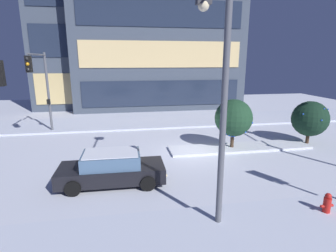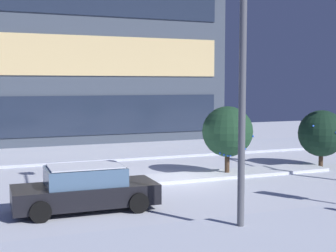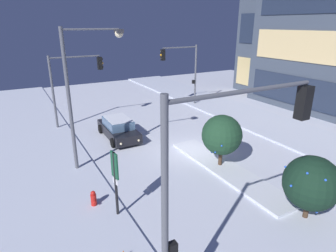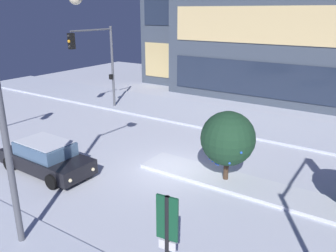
# 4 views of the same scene
# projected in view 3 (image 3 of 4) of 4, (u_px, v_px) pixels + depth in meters

# --- Properties ---
(ground) EXTENTS (52.00, 52.00, 0.00)m
(ground) POSITION_uv_depth(u_px,v_px,m) (190.00, 152.00, 18.91)
(ground) COLOR silver
(curb_strip_near) EXTENTS (52.00, 5.20, 0.14)m
(curb_strip_near) POSITION_uv_depth(u_px,v_px,m) (50.00, 184.00, 14.92)
(curb_strip_near) COLOR silver
(curb_strip_near) RESTS_ON ground
(curb_strip_far) EXTENTS (52.00, 5.20, 0.14)m
(curb_strip_far) POSITION_uv_depth(u_px,v_px,m) (281.00, 129.00, 22.84)
(curb_strip_far) COLOR silver
(curb_strip_far) RESTS_ON ground
(median_strip) EXTENTS (9.00, 1.80, 0.14)m
(median_strip) POSITION_uv_depth(u_px,v_px,m) (226.00, 169.00, 16.46)
(median_strip) COLOR silver
(median_strip) RESTS_ON ground
(office_tower_secondary) EXTENTS (11.29, 10.82, 14.80)m
(office_tower_secondary) POSITION_uv_depth(u_px,v_px,m) (307.00, 29.00, 32.63)
(office_tower_secondary) COLOR #424C5B
(office_tower_secondary) RESTS_ON ground
(car_near) EXTENTS (4.80, 2.14, 1.49)m
(car_near) POSITION_uv_depth(u_px,v_px,m) (118.00, 128.00, 21.01)
(car_near) COLOR black
(car_near) RESTS_ON ground
(traffic_light_corner_near_right) EXTENTS (0.32, 5.02, 6.57)m
(traffic_light_corner_near_right) POSITION_uv_depth(u_px,v_px,m) (227.00, 162.00, 7.55)
(traffic_light_corner_near_right) COLOR #565960
(traffic_light_corner_near_right) RESTS_ON ground
(traffic_light_corner_near_left) EXTENTS (0.32, 4.19, 5.74)m
(traffic_light_corner_near_left) POSITION_uv_depth(u_px,v_px,m) (74.00, 77.00, 22.41)
(traffic_light_corner_near_left) COLOR #565960
(traffic_light_corner_near_left) RESTS_ON ground
(traffic_light_corner_far_left) EXTENTS (0.32, 4.08, 6.02)m
(traffic_light_corner_far_left) POSITION_uv_depth(u_px,v_px,m) (183.00, 66.00, 27.81)
(traffic_light_corner_far_left) COLOR #565960
(traffic_light_corner_far_left) RESTS_ON ground
(street_lamp_arched) EXTENTS (0.56, 3.23, 7.83)m
(street_lamp_arched) POSITION_uv_depth(u_px,v_px,m) (84.00, 81.00, 15.17)
(street_lamp_arched) COLOR #565960
(street_lamp_arched) RESTS_ON ground
(fire_hydrant) EXTENTS (0.48, 0.26, 0.87)m
(fire_hydrant) POSITION_uv_depth(u_px,v_px,m) (94.00, 200.00, 13.02)
(fire_hydrant) COLOR red
(fire_hydrant) RESTS_ON ground
(parking_info_sign) EXTENTS (0.55, 0.13, 3.07)m
(parking_info_sign) POSITION_uv_depth(u_px,v_px,m) (115.00, 177.00, 11.90)
(parking_info_sign) COLOR black
(parking_info_sign) RESTS_ON ground
(decorated_tree_median) EXTENTS (2.30, 2.30, 3.16)m
(decorated_tree_median) POSITION_uv_depth(u_px,v_px,m) (222.00, 135.00, 16.25)
(decorated_tree_median) COLOR #473323
(decorated_tree_median) RESTS_ON ground
(decorated_tree_left_of_median) EXTENTS (2.32, 2.37, 2.85)m
(decorated_tree_left_of_median) POSITION_uv_depth(u_px,v_px,m) (311.00, 183.00, 11.96)
(decorated_tree_left_of_median) COLOR #473323
(decorated_tree_left_of_median) RESTS_ON ground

